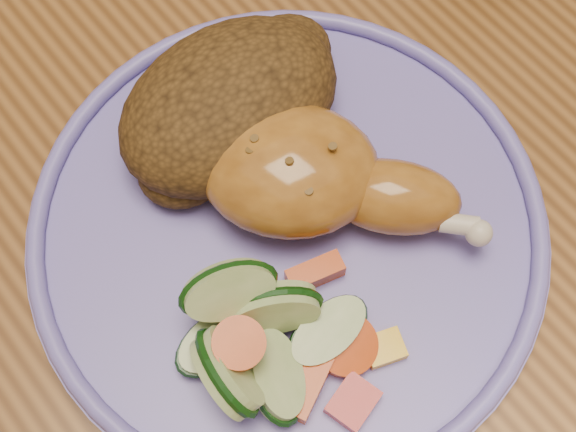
% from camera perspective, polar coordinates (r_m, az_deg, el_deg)
% --- Properties ---
extents(ground, '(4.00, 4.00, 0.00)m').
position_cam_1_polar(ground, '(1.19, 0.29, -10.46)').
color(ground, '#56361D').
rests_on(ground, ground).
extents(dining_table, '(0.90, 1.40, 0.75)m').
position_cam_1_polar(dining_table, '(0.56, 0.60, 4.37)').
color(dining_table, brown).
rests_on(dining_table, ground).
extents(plate, '(0.28, 0.28, 0.01)m').
position_cam_1_polar(plate, '(0.44, 0.00, -1.06)').
color(plate, '#6D61BA').
rests_on(plate, dining_table).
extents(plate_rim, '(0.28, 0.28, 0.01)m').
position_cam_1_polar(plate_rim, '(0.43, 0.00, -0.52)').
color(plate_rim, '#6D61BA').
rests_on(plate_rim, plate).
extents(chicken_leg, '(0.14, 0.15, 0.05)m').
position_cam_1_polar(chicken_leg, '(0.42, 1.92, 2.83)').
color(chicken_leg, '#AE6E24').
rests_on(chicken_leg, plate).
extents(rice_pilaf, '(0.14, 0.10, 0.06)m').
position_cam_1_polar(rice_pilaf, '(0.45, -3.96, 8.01)').
color(rice_pilaf, '#4B3112').
rests_on(rice_pilaf, plate).
extents(vegetable_pile, '(0.11, 0.12, 0.06)m').
position_cam_1_polar(vegetable_pile, '(0.40, -1.76, -8.70)').
color(vegetable_pile, '#A50A05').
rests_on(vegetable_pile, plate).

